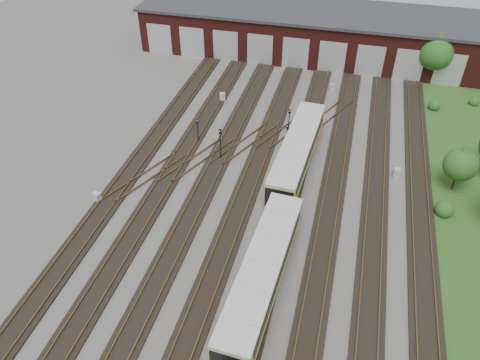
# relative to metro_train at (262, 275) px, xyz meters

# --- Properties ---
(ground) EXTENTS (120.00, 120.00, 0.00)m
(ground) POSITION_rel_metro_train_xyz_m (-2.00, 4.75, -1.93)
(ground) COLOR #454240
(ground) RESTS_ON ground
(track_network) EXTENTS (30.40, 70.00, 0.33)m
(track_network) POSITION_rel_metro_train_xyz_m (-2.17, 5.34, -1.82)
(track_network) COLOR black
(track_network) RESTS_ON ground
(maintenance_shed) EXTENTS (51.00, 12.50, 6.35)m
(maintenance_shed) POSITION_rel_metro_train_xyz_m (-2.01, 44.72, 1.28)
(maintenance_shed) COLOR #4A1612
(maintenance_shed) RESTS_ON ground
(grass_verge) EXTENTS (8.00, 55.00, 0.05)m
(grass_verge) POSITION_rel_metro_train_xyz_m (17.00, 14.75, -1.90)
(grass_verge) COLOR #234E1A
(grass_verge) RESTS_ON ground
(metro_train) EXTENTS (3.53, 47.22, 3.12)m
(metro_train) POSITION_rel_metro_train_xyz_m (0.00, 0.00, 0.00)
(metro_train) COLOR black
(metro_train) RESTS_ON ground
(signal_mast_0) EXTENTS (0.29, 0.28, 2.87)m
(signal_mast_0) POSITION_rel_metro_train_xyz_m (-11.17, 18.03, -0.07)
(signal_mast_0) COLOR black
(signal_mast_0) RESTS_ON ground
(signal_mast_1) EXTENTS (0.28, 0.27, 3.08)m
(signal_mast_1) POSITION_rel_metro_train_xyz_m (-1.92, 22.17, 0.04)
(signal_mast_1) COLOR black
(signal_mast_1) RESTS_ON ground
(signal_mast_2) EXTENTS (0.29, 0.27, 3.64)m
(signal_mast_2) POSITION_rel_metro_train_xyz_m (-7.86, 15.58, 0.38)
(signal_mast_2) COLOR black
(signal_mast_2) RESTS_ON ground
(signal_mast_3) EXTENTS (0.24, 0.22, 3.01)m
(signal_mast_3) POSITION_rel_metro_train_xyz_m (-1.62, 19.15, -0.01)
(signal_mast_3) COLOR black
(signal_mast_3) RESTS_ON ground
(relay_cabinet_0) EXTENTS (0.77, 0.71, 1.04)m
(relay_cabinet_0) POSITION_rel_metro_train_xyz_m (-17.00, 6.19, -1.41)
(relay_cabinet_0) COLOR #B2B6B8
(relay_cabinet_0) RESTS_ON ground
(relay_cabinet_1) EXTENTS (0.77, 0.69, 1.08)m
(relay_cabinet_1) POSITION_rel_metro_train_xyz_m (-11.13, 27.34, -1.39)
(relay_cabinet_1) COLOR #B2B6B8
(relay_cabinet_1) RESTS_ON ground
(relay_cabinet_2) EXTENTS (0.55, 0.47, 0.86)m
(relay_cabinet_2) POSITION_rel_metro_train_xyz_m (-0.07, 17.15, -1.50)
(relay_cabinet_2) COLOR #B2B6B8
(relay_cabinet_2) RESTS_ON ground
(relay_cabinet_3) EXTENTS (0.72, 0.65, 1.02)m
(relay_cabinet_3) POSITION_rel_metro_train_xyz_m (1.78, 33.38, -1.42)
(relay_cabinet_3) COLOR #B2B6B8
(relay_cabinet_3) RESTS_ON ground
(relay_cabinet_4) EXTENTS (0.72, 0.63, 1.05)m
(relay_cabinet_4) POSITION_rel_metro_train_xyz_m (9.83, 16.99, -1.40)
(relay_cabinet_4) COLOR #B2B6B8
(relay_cabinet_4) RESTS_ON ground
(tree_0) EXTENTS (4.28, 4.28, 7.10)m
(tree_0) POSITION_rel_metro_train_xyz_m (14.00, 39.24, 2.63)
(tree_0) COLOR #311E16
(tree_0) RESTS_ON ground
(tree_3) EXTENTS (3.16, 3.16, 5.24)m
(tree_3) POSITION_rel_metro_train_xyz_m (15.08, 16.48, 1.44)
(tree_3) COLOR #311E16
(tree_3) RESTS_ON ground
(bush_0) EXTENTS (1.70, 1.70, 1.70)m
(bush_0) POSITION_rel_metro_train_xyz_m (14.00, 12.60, -1.08)
(bush_0) COLOR #1D4B15
(bush_0) RESTS_ON ground
(bush_1) EXTENTS (1.40, 1.40, 1.40)m
(bush_1) POSITION_rel_metro_train_xyz_m (14.22, 31.93, -1.23)
(bush_1) COLOR #1D4B15
(bush_1) RESTS_ON ground
(bush_2) EXTENTS (1.19, 1.19, 1.19)m
(bush_2) POSITION_rel_metro_train_xyz_m (19.05, 34.29, -1.33)
(bush_2) COLOR #1D4B15
(bush_2) RESTS_ON ground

